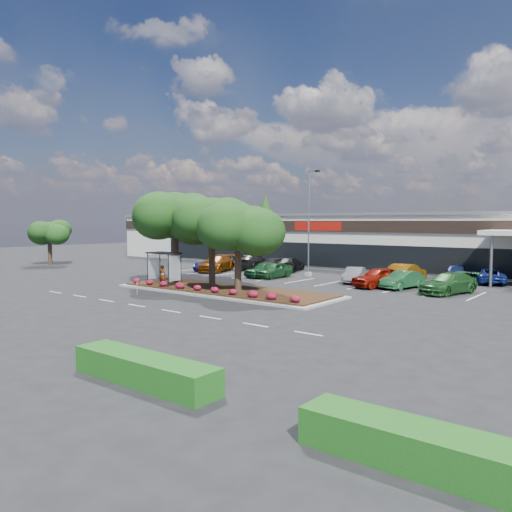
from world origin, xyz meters
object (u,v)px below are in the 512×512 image
Objects in this scene: survey_stake at (137,286)px; car_1 at (217,263)px; car_0 at (213,265)px; light_pole at (310,229)px.

survey_stake is 17.48m from car_1.
car_0 is 0.58m from car_1.
light_pole is at bearing 79.58° from survey_stake.
survey_stake is at bearing -71.50° from car_0.
light_pole reaches higher than car_0.
car_0 is (-10.83, -2.13, -3.87)m from light_pole.
light_pole is at bearing 4.51° from car_0.
car_0 reaches higher than survey_stake.
car_1 reaches higher than survey_stake.
survey_stake is (-3.33, -18.12, -3.96)m from light_pole.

